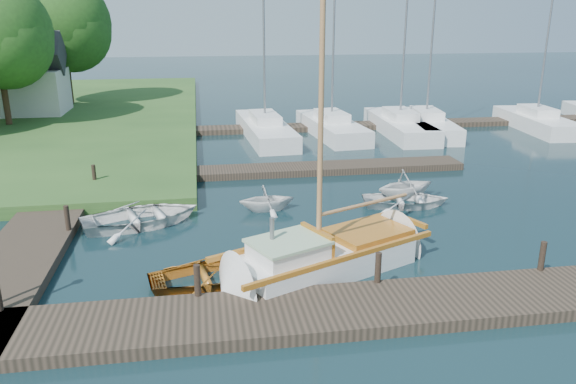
{
  "coord_description": "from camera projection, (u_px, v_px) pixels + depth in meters",
  "views": [
    {
      "loc": [
        -2.77,
        -17.35,
        6.79
      ],
      "look_at": [
        0.0,
        0.0,
        1.2
      ],
      "focal_mm": 35.0,
      "sensor_mm": 36.0,
      "label": 1
    }
  ],
  "objects": [
    {
      "name": "left_dock",
      "position": [
        51.0,
        215.0,
        19.44
      ],
      "size": [
        2.2,
        18.0,
        0.3
      ],
      "primitive_type": "cube",
      "color": "#2B241B",
      "rests_on": "ground"
    },
    {
      "name": "marina_boat_6",
      "position": [
        536.0,
        120.0,
        34.31
      ],
      "size": [
        2.8,
        7.68,
        9.64
      ],
      "rotation": [
        0.0,
        0.0,
        1.49
      ],
      "color": "white",
      "rests_on": "ground"
    },
    {
      "name": "tree_7",
      "position": [
        63.0,
        22.0,
        39.63
      ],
      "size": [
        6.83,
        6.83,
        9.38
      ],
      "color": "#332114",
      "rests_on": "shore"
    },
    {
      "name": "dinghy",
      "position": [
        213.0,
        271.0,
        14.76
      ],
      "size": [
        3.68,
        2.92,
        0.68
      ],
      "primitive_type": "imported",
      "rotation": [
        0.0,
        0.0,
        1.75
      ],
      "color": "#945812",
      "rests_on": "ground"
    },
    {
      "name": "mooring_post_4",
      "position": [
        67.0,
        218.0,
        17.54
      ],
      "size": [
        0.16,
        0.16,
        0.8
      ],
      "primitive_type": "cylinder",
      "color": "black",
      "rests_on": "left_dock"
    },
    {
      "name": "ground",
      "position": [
        288.0,
        226.0,
        18.8
      ],
      "size": [
        160.0,
        160.0,
        0.0
      ],
      "primitive_type": "plane",
      "color": "black",
      "rests_on": "ground"
    },
    {
      "name": "marina_boat_1",
      "position": [
        265.0,
        128.0,
        32.12
      ],
      "size": [
        2.74,
        9.11,
        10.25
      ],
      "rotation": [
        0.0,
        0.0,
        1.63
      ],
      "color": "white",
      "rests_on": "ground"
    },
    {
      "name": "pontoon",
      "position": [
        405.0,
        124.0,
        35.31
      ],
      "size": [
        30.0,
        1.6,
        0.3
      ],
      "primitive_type": "cube",
      "color": "#2B241B",
      "rests_on": "ground"
    },
    {
      "name": "tender_d",
      "position": [
        406.0,
        183.0,
        21.42
      ],
      "size": [
        2.85,
        2.62,
        1.26
      ],
      "primitive_type": "imported",
      "rotation": [
        0.0,
        0.0,
        1.83
      ],
      "color": "white",
      "rests_on": "ground"
    },
    {
      "name": "tender_c",
      "position": [
        406.0,
        197.0,
        20.68
      ],
      "size": [
        3.46,
        2.71,
        0.65
      ],
      "primitive_type": "imported",
      "rotation": [
        0.0,
        0.0,
        1.42
      ],
      "color": "white",
      "rests_on": "ground"
    },
    {
      "name": "sailboat",
      "position": [
        329.0,
        258.0,
        15.52
      ],
      "size": [
        7.32,
        4.77,
        9.83
      ],
      "rotation": [
        0.0,
        0.0,
        0.43
      ],
      "color": "white",
      "rests_on": "ground"
    },
    {
      "name": "near_dock",
      "position": [
        328.0,
        312.0,
        13.11
      ],
      "size": [
        18.0,
        2.2,
        0.3
      ],
      "primitive_type": "cube",
      "color": "#2B241B",
      "rests_on": "ground"
    },
    {
      "name": "house_c",
      "position": [
        24.0,
        81.0,
        36.62
      ],
      "size": [
        5.25,
        4.0,
        5.28
      ],
      "color": "silver",
      "rests_on": "shore"
    },
    {
      "name": "marina_boat_2",
      "position": [
        332.0,
        126.0,
        32.69
      ],
      "size": [
        2.88,
        7.97,
        11.16
      ],
      "rotation": [
        0.0,
        0.0,
        1.66
      ],
      "color": "white",
      "rests_on": "ground"
    },
    {
      "name": "mooring_post_1",
      "position": [
        197.0,
        280.0,
        13.43
      ],
      "size": [
        0.16,
        0.16,
        0.8
      ],
      "primitive_type": "cylinder",
      "color": "black",
      "rests_on": "near_dock"
    },
    {
      "name": "tender_b",
      "position": [
        267.0,
        197.0,
        20.13
      ],
      "size": [
        2.1,
        1.85,
        1.05
      ],
      "primitive_type": "imported",
      "rotation": [
        0.0,
        0.0,
        1.64
      ],
      "color": "white",
      "rests_on": "ground"
    },
    {
      "name": "mooring_post_5",
      "position": [
        94.0,
        175.0,
        22.24
      ],
      "size": [
        0.16,
        0.16,
        0.8
      ],
      "primitive_type": "cylinder",
      "color": "black",
      "rests_on": "left_dock"
    },
    {
      "name": "mooring_post_3",
      "position": [
        542.0,
        256.0,
        14.78
      ],
      "size": [
        0.16,
        0.16,
        0.8
      ],
      "primitive_type": "cylinder",
      "color": "black",
      "rests_on": "near_dock"
    },
    {
      "name": "far_dock",
      "position": [
        309.0,
        169.0,
        25.17
      ],
      "size": [
        14.0,
        1.6,
        0.3
      ],
      "primitive_type": "cube",
      "color": "#2B241B",
      "rests_on": "ground"
    },
    {
      "name": "marina_boat_3",
      "position": [
        400.0,
        124.0,
        33.18
      ],
      "size": [
        2.51,
        8.44,
        10.9
      ],
      "rotation": [
        0.0,
        0.0,
        1.53
      ],
      "color": "white",
      "rests_on": "ground"
    },
    {
      "name": "marina_boat_4",
      "position": [
        426.0,
        123.0,
        33.5
      ],
      "size": [
        3.22,
        8.2,
        11.72
      ],
      "rotation": [
        0.0,
        0.0,
        1.44
      ],
      "color": "white",
      "rests_on": "ground"
    },
    {
      "name": "tender_a",
      "position": [
        141.0,
        214.0,
        18.78
      ],
      "size": [
        4.57,
        3.86,
        0.81
      ],
      "primitive_type": "imported",
      "rotation": [
        0.0,
        0.0,
        1.89
      ],
      "color": "white",
      "rests_on": "ground"
    },
    {
      "name": "mooring_post_2",
      "position": [
        378.0,
        268.0,
        14.11
      ],
      "size": [
        0.16,
        0.16,
        0.8
      ],
      "primitive_type": "cylinder",
      "color": "black",
      "rests_on": "near_dock"
    }
  ]
}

